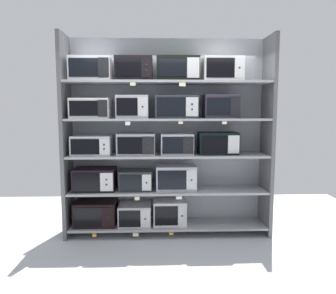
{
  "coord_description": "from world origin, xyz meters",
  "views": [
    {
      "loc": [
        -0.15,
        -4.46,
        1.75
      ],
      "look_at": [
        0.0,
        0.0,
        1.23
      ],
      "focal_mm": 34.91,
      "sensor_mm": 36.0,
      "label": 1
    }
  ],
  "objects_px": {
    "microwave_3": "(95,179)",
    "microwave_4": "(136,180)",
    "microwave_17": "(222,70)",
    "microwave_8": "(177,144)",
    "microwave_15": "(134,69)",
    "microwave_13": "(221,106)",
    "microwave_2": "(170,212)",
    "microwave_12": "(176,107)",
    "microwave_10": "(91,108)",
    "microwave_16": "(178,69)",
    "microwave_9": "(218,143)",
    "microwave_11": "(133,107)",
    "microwave_0": "(96,213)",
    "microwave_5": "(176,177)",
    "microwave_14": "(91,69)",
    "microwave_1": "(135,214)",
    "microwave_6": "(92,145)",
    "microwave_7": "(136,144)"
  },
  "relations": [
    {
      "from": "microwave_3",
      "to": "microwave_4",
      "type": "distance_m",
      "value": 0.57
    },
    {
      "from": "microwave_4",
      "to": "microwave_17",
      "type": "height_order",
      "value": "microwave_17"
    },
    {
      "from": "microwave_8",
      "to": "microwave_15",
      "type": "xyz_separation_m",
      "value": [
        -0.57,
        0.0,
        1.01
      ]
    },
    {
      "from": "microwave_13",
      "to": "microwave_2",
      "type": "bearing_deg",
      "value": -179.97
    },
    {
      "from": "microwave_8",
      "to": "microwave_12",
      "type": "height_order",
      "value": "microwave_12"
    },
    {
      "from": "microwave_12",
      "to": "microwave_15",
      "type": "height_order",
      "value": "microwave_15"
    },
    {
      "from": "microwave_10",
      "to": "microwave_12",
      "type": "relative_size",
      "value": 0.9
    },
    {
      "from": "microwave_13",
      "to": "microwave_10",
      "type": "bearing_deg",
      "value": -180.0
    },
    {
      "from": "microwave_16",
      "to": "microwave_8",
      "type": "bearing_deg",
      "value": -177.8
    },
    {
      "from": "microwave_8",
      "to": "microwave_17",
      "type": "xyz_separation_m",
      "value": [
        0.61,
        -0.0,
        1.01
      ]
    },
    {
      "from": "microwave_9",
      "to": "microwave_12",
      "type": "relative_size",
      "value": 0.94
    },
    {
      "from": "microwave_16",
      "to": "microwave_17",
      "type": "height_order",
      "value": "microwave_16"
    },
    {
      "from": "microwave_10",
      "to": "microwave_16",
      "type": "bearing_deg",
      "value": 0.0
    },
    {
      "from": "microwave_2",
      "to": "microwave_11",
      "type": "relative_size",
      "value": 1.06
    },
    {
      "from": "microwave_0",
      "to": "microwave_8",
      "type": "height_order",
      "value": "microwave_8"
    },
    {
      "from": "microwave_5",
      "to": "microwave_14",
      "type": "bearing_deg",
      "value": 180.0
    },
    {
      "from": "microwave_1",
      "to": "microwave_16",
      "type": "xyz_separation_m",
      "value": [
        0.59,
        0.0,
        2.0
      ]
    },
    {
      "from": "microwave_3",
      "to": "microwave_2",
      "type": "bearing_deg",
      "value": -0.0
    },
    {
      "from": "microwave_6",
      "to": "microwave_1",
      "type": "bearing_deg",
      "value": -0.01
    },
    {
      "from": "microwave_0",
      "to": "microwave_2",
      "type": "xyz_separation_m",
      "value": [
        1.04,
        -0.0,
        0.0
      ]
    },
    {
      "from": "microwave_10",
      "to": "microwave_11",
      "type": "xyz_separation_m",
      "value": [
        0.56,
        -0.0,
        0.02
      ]
    },
    {
      "from": "microwave_7",
      "to": "microwave_14",
      "type": "xyz_separation_m",
      "value": [
        -0.59,
        0.0,
        1.0
      ]
    },
    {
      "from": "microwave_3",
      "to": "microwave_4",
      "type": "bearing_deg",
      "value": 0.0
    },
    {
      "from": "microwave_8",
      "to": "microwave_0",
      "type": "bearing_deg",
      "value": -180.0
    },
    {
      "from": "microwave_1",
      "to": "microwave_6",
      "type": "height_order",
      "value": "microwave_6"
    },
    {
      "from": "microwave_7",
      "to": "microwave_4",
      "type": "bearing_deg",
      "value": -179.83
    },
    {
      "from": "microwave_1",
      "to": "microwave_16",
      "type": "height_order",
      "value": "microwave_16"
    },
    {
      "from": "microwave_6",
      "to": "microwave_8",
      "type": "bearing_deg",
      "value": -0.0
    },
    {
      "from": "microwave_11",
      "to": "microwave_6",
      "type": "bearing_deg",
      "value": -179.98
    },
    {
      "from": "microwave_0",
      "to": "microwave_17",
      "type": "distance_m",
      "value": 2.63
    },
    {
      "from": "microwave_12",
      "to": "microwave_5",
      "type": "bearing_deg",
      "value": 8.9
    },
    {
      "from": "microwave_3",
      "to": "microwave_16",
      "type": "height_order",
      "value": "microwave_16"
    },
    {
      "from": "microwave_0",
      "to": "microwave_17",
      "type": "height_order",
      "value": "microwave_17"
    },
    {
      "from": "microwave_8",
      "to": "microwave_15",
      "type": "relative_size",
      "value": 0.9
    },
    {
      "from": "microwave_13",
      "to": "microwave_15",
      "type": "relative_size",
      "value": 0.95
    },
    {
      "from": "microwave_1",
      "to": "microwave_9",
      "type": "relative_size",
      "value": 0.83
    },
    {
      "from": "microwave_2",
      "to": "microwave_11",
      "type": "height_order",
      "value": "microwave_11"
    },
    {
      "from": "microwave_2",
      "to": "microwave_7",
      "type": "height_order",
      "value": "microwave_7"
    },
    {
      "from": "microwave_11",
      "to": "microwave_2",
      "type": "bearing_deg",
      "value": -0.03
    },
    {
      "from": "microwave_3",
      "to": "microwave_12",
      "type": "xyz_separation_m",
      "value": [
        1.12,
        -0.0,
        0.99
      ]
    },
    {
      "from": "microwave_4",
      "to": "microwave_7",
      "type": "distance_m",
      "value": 0.5
    },
    {
      "from": "microwave_9",
      "to": "microwave_11",
      "type": "xyz_separation_m",
      "value": [
        -1.17,
        -0.0,
        0.5
      ]
    },
    {
      "from": "microwave_15",
      "to": "microwave_2",
      "type": "bearing_deg",
      "value": -0.03
    },
    {
      "from": "microwave_4",
      "to": "microwave_3",
      "type": "bearing_deg",
      "value": -180.0
    },
    {
      "from": "microwave_10",
      "to": "microwave_15",
      "type": "distance_m",
      "value": 0.78
    },
    {
      "from": "microwave_11",
      "to": "microwave_8",
      "type": "bearing_deg",
      "value": -0.02
    },
    {
      "from": "microwave_12",
      "to": "microwave_13",
      "type": "xyz_separation_m",
      "value": [
        0.61,
        0.0,
        0.01
      ]
    },
    {
      "from": "microwave_1",
      "to": "microwave_6",
      "type": "relative_size",
      "value": 0.85
    },
    {
      "from": "microwave_8",
      "to": "microwave_9",
      "type": "relative_size",
      "value": 0.82
    },
    {
      "from": "microwave_9",
      "to": "microwave_0",
      "type": "bearing_deg",
      "value": -179.99
    }
  ]
}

